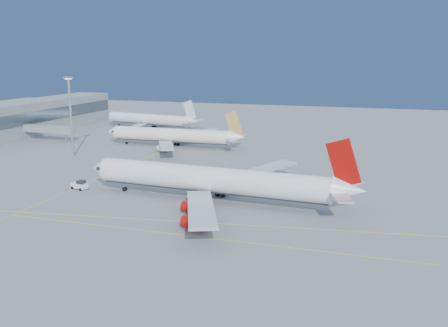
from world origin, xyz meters
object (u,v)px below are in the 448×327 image
pushback_tug (80,185)px  light_mast (70,110)px  airliner_virgin (215,180)px  airliner_etihad (174,135)px  airliner_third (150,119)px

pushback_tug → light_mast: (-27.59, 37.37, 15.45)m
airliner_virgin → airliner_etihad: (-39.55, 65.44, -0.76)m
pushback_tug → airliner_third: bearing=121.5°
pushback_tug → airliner_virgin: bearing=15.5°
airliner_etihad → light_mast: bearing=-133.6°
airliner_third → light_mast: (4.63, -71.16, 12.12)m
light_mast → airliner_virgin: bearing=-29.2°
pushback_tug → light_mast: light_mast is taller
airliner_etihad → airliner_virgin: bearing=-59.2°
airliner_virgin → pushback_tug: 38.92m
airliner_third → pushback_tug: (32.22, -108.53, -3.33)m
light_mast → pushback_tug: bearing=-53.6°
airliner_virgin → light_mast: (-66.28, 37.05, 11.20)m
airliner_etihad → airliner_third: size_ratio=1.06×
pushback_tug → light_mast: bearing=141.4°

